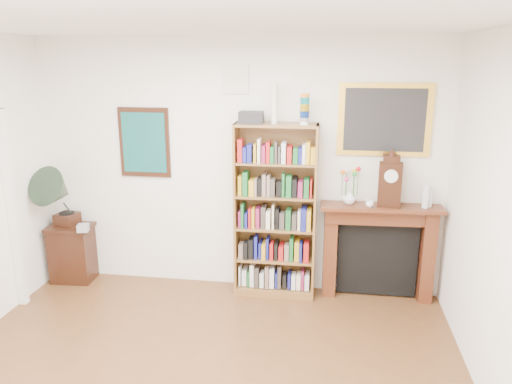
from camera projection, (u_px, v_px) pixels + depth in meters
room at (164, 253)px, 3.13m from camera, size 4.51×5.01×2.81m
teal_poster at (144, 143)px, 5.57m from camera, size 0.58×0.04×0.78m
small_picture at (236, 79)px, 5.24m from camera, size 0.26×0.04×0.30m
gilt_painting at (384, 120)px, 5.12m from camera, size 0.95×0.04×0.75m
bookshelf at (275, 202)px, 5.36m from camera, size 0.88×0.32×2.20m
side_cabinet at (73, 253)px, 5.88m from camera, size 0.52×0.39×0.68m
fireplace at (378, 243)px, 5.40m from camera, size 1.28×0.36×1.07m
gramophone at (58, 193)px, 5.59m from camera, size 0.55×0.64×0.75m
cd_stack at (83, 228)px, 5.60m from camera, size 0.15×0.15×0.08m
mantel_clock at (390, 182)px, 5.14m from camera, size 0.24×0.15×0.54m
flower_vase at (349, 197)px, 5.28m from camera, size 0.18×0.18×0.15m
teacup at (370, 204)px, 5.17m from camera, size 0.10×0.10×0.07m
bottle_left at (426, 196)px, 5.13m from camera, size 0.07×0.07×0.24m
bottle_right at (429, 197)px, 5.17m from camera, size 0.06×0.06×0.20m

